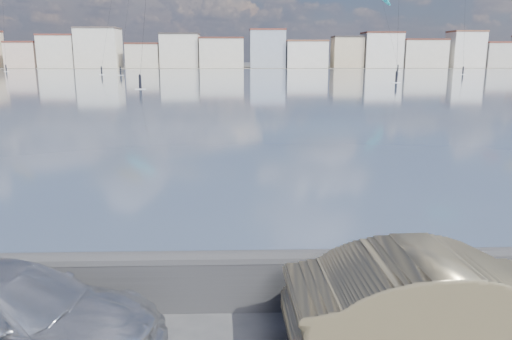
{
  "coord_description": "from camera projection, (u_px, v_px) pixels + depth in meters",
  "views": [
    {
      "loc": [
        0.71,
        -5.32,
        4.34
      ],
      "look_at": [
        1.0,
        4.0,
        2.2
      ],
      "focal_mm": 35.0,
      "sensor_mm": 36.0,
      "label": 1
    }
  ],
  "objects": [
    {
      "name": "car_champagne",
      "position": [
        453.0,
        304.0,
        7.27
      ],
      "size": [
        4.92,
        1.88,
        1.6
      ],
      "primitive_type": "imported",
      "rotation": [
        0.0,
        0.0,
        1.61
      ],
      "color": "tan",
      "rests_on": "ground"
    },
    {
      "name": "far_shore_strip",
      "position": [
        238.0,
        67.0,
        200.98
      ],
      "size": [
        500.0,
        60.0,
        0.0
      ],
      "primitive_type": "cube",
      "color": "#4C473D",
      "rests_on": "ground"
    },
    {
      "name": "bay_water",
      "position": [
        236.0,
        79.0,
        95.27
      ],
      "size": [
        500.0,
        177.0,
        0.0
      ],
      "primitive_type": "cube",
      "color": "#3C4B67",
      "rests_on": "ground"
    },
    {
      "name": "car_silver",
      "position": [
        7.0,
        315.0,
        7.23
      ],
      "size": [
        4.94,
        2.75,
        1.35
      ],
      "primitive_type": "imported",
      "rotation": [
        0.0,
        0.0,
        1.38
      ],
      "color": "silver",
      "rests_on": "ground"
    },
    {
      "name": "seawall",
      "position": [
        201.0,
        278.0,
        8.63
      ],
      "size": [
        400.0,
        0.36,
        1.08
      ],
      "color": "#28282B",
      "rests_on": "ground"
    },
    {
      "name": "far_buildings",
      "position": [
        242.0,
        51.0,
        186.04
      ],
      "size": [
        240.79,
        13.26,
        14.6
      ],
      "color": "beige",
      "rests_on": "ground"
    }
  ]
}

